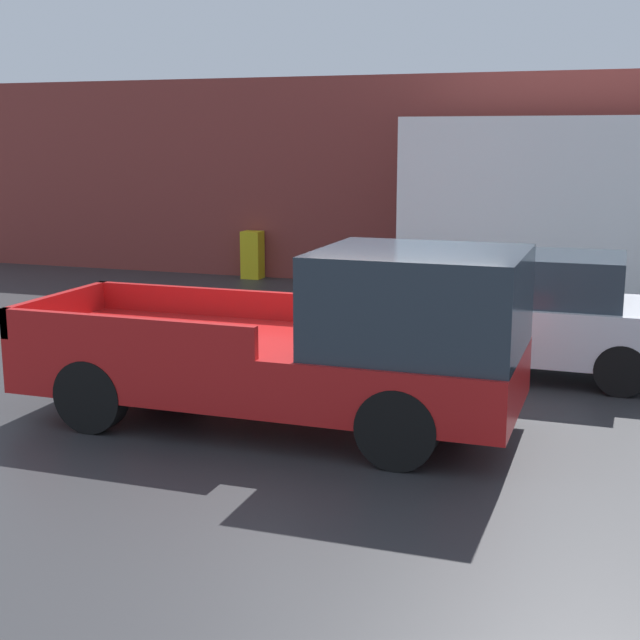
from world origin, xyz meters
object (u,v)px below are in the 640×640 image
at_px(car, 524,313).
at_px(newspaper_box, 252,255).
at_px(pickup_truck, 315,344).
at_px(delivery_truck, 612,212).

relative_size(car, newspaper_box, 3.97).
xyz_separation_m(pickup_truck, newspaper_box, (-5.02, 9.87, -0.43)).
height_order(delivery_truck, newspaper_box, delivery_truck).
bearing_deg(delivery_truck, newspaper_box, 166.58).
xyz_separation_m(delivery_truck, newspaper_box, (-7.94, 1.90, -1.35)).
bearing_deg(newspaper_box, pickup_truck, -63.04).
xyz_separation_m(pickup_truck, car, (1.93, 3.31, -0.14)).
relative_size(car, delivery_truck, 0.53).
height_order(pickup_truck, delivery_truck, delivery_truck).
xyz_separation_m(car, newspaper_box, (-6.95, 6.56, -0.29)).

